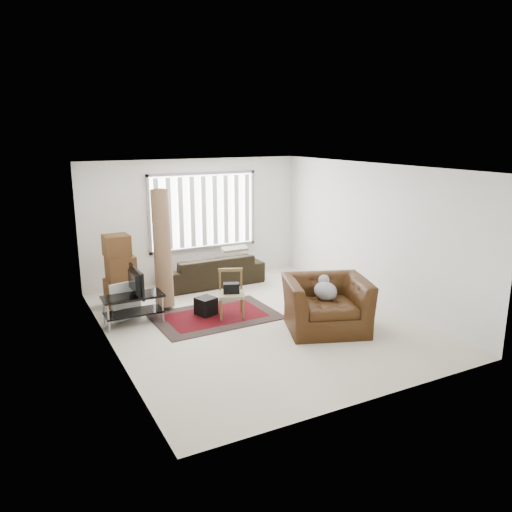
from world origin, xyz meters
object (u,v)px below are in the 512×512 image
at_px(moving_boxes, 120,273).
at_px(armchair, 326,301).
at_px(tv_stand, 133,303).
at_px(sofa, 211,265).
at_px(side_chair, 231,292).

height_order(moving_boxes, armchair, moving_boxes).
bearing_deg(tv_stand, armchair, -31.72).
bearing_deg(armchair, moving_boxes, 155.08).
relative_size(sofa, armchair, 1.31).
xyz_separation_m(moving_boxes, sofa, (2.07, 0.44, -0.21)).
bearing_deg(sofa, armchair, 101.74).
xyz_separation_m(tv_stand, moving_boxes, (0.04, 1.09, 0.27)).
bearing_deg(side_chair, sofa, 99.01).
distance_m(tv_stand, side_chair, 1.72).
xyz_separation_m(sofa, armchair, (0.72, -3.28, 0.08)).
bearing_deg(sofa, tv_stand, 35.33).
xyz_separation_m(tv_stand, side_chair, (1.65, -0.48, 0.10)).
bearing_deg(side_chair, armchair, -25.60).
bearing_deg(moving_boxes, armchair, -45.47).
distance_m(moving_boxes, side_chair, 2.26).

